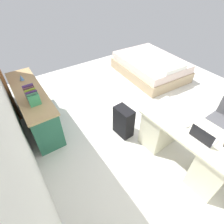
{
  "coord_description": "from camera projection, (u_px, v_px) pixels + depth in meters",
  "views": [
    {
      "loc": [
        -2.06,
        2.18,
        2.56
      ],
      "look_at": [
        -0.21,
        0.93,
        0.6
      ],
      "focal_mm": 28.57,
      "sensor_mm": 36.0,
      "label": 1
    }
  ],
  "objects": [
    {
      "name": "credenza",
      "position": [
        34.0,
        107.0,
        3.41
      ],
      "size": [
        1.8,
        0.48,
        0.76
      ],
      "color": "#28664C",
      "rests_on": "ground_plane"
    },
    {
      "name": "bed",
      "position": [
        150.0,
        67.0,
        4.96
      ],
      "size": [
        1.97,
        1.5,
        0.58
      ],
      "color": "tan",
      "rests_on": "ground_plane"
    },
    {
      "name": "figurine_small",
      "position": [
        21.0,
        78.0,
        3.39
      ],
      "size": [
        0.08,
        0.08,
        0.11
      ],
      "primitive_type": "cone",
      "color": "#4C7FBF",
      "rests_on": "credenza"
    },
    {
      "name": "book_row",
      "position": [
        32.0,
        96.0,
        2.86
      ],
      "size": [
        0.31,
        0.17,
        0.24
      ],
      "color": "#3E9D65",
      "rests_on": "credenza"
    },
    {
      "name": "wall_back",
      "position": [
        0.0,
        99.0,
        2.03
      ],
      "size": [
        4.43,
        0.1,
        2.66
      ],
      "primitive_type": "cube",
      "color": "silver",
      "rests_on": "ground_plane"
    },
    {
      "name": "office_chair",
      "position": [
        222.0,
        124.0,
        3.02
      ],
      "size": [
        0.52,
        0.52,
        0.94
      ],
      "color": "black",
      "rests_on": "ground_plane"
    },
    {
      "name": "computer_mouse",
      "position": [
        187.0,
        126.0,
        2.52
      ],
      "size": [
        0.06,
        0.1,
        0.03
      ],
      "primitive_type": "ellipsoid",
      "rotation": [
        0.0,
        0.0,
        0.05
      ],
      "color": "white",
      "rests_on": "desk"
    },
    {
      "name": "ground_plane",
      "position": [
        142.0,
        112.0,
        3.89
      ],
      "size": [
        5.66,
        5.66,
        0.0
      ],
      "primitive_type": "plane",
      "color": "silver"
    },
    {
      "name": "desk",
      "position": [
        185.0,
        144.0,
        2.74
      ],
      "size": [
        1.47,
        0.73,
        0.74
      ],
      "color": "beige",
      "rests_on": "ground_plane"
    },
    {
      "name": "suitcase_black",
      "position": [
        124.0,
        122.0,
        3.24
      ],
      "size": [
        0.38,
        0.25,
        0.59
      ],
      "primitive_type": "cube",
      "rotation": [
        0.0,
        0.0,
        0.08
      ],
      "color": "black",
      "rests_on": "ground_plane"
    },
    {
      "name": "laptop",
      "position": [
        203.0,
        137.0,
        2.32
      ],
      "size": [
        0.32,
        0.24,
        0.21
      ],
      "color": "#B7B7BC",
      "rests_on": "desk"
    }
  ]
}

